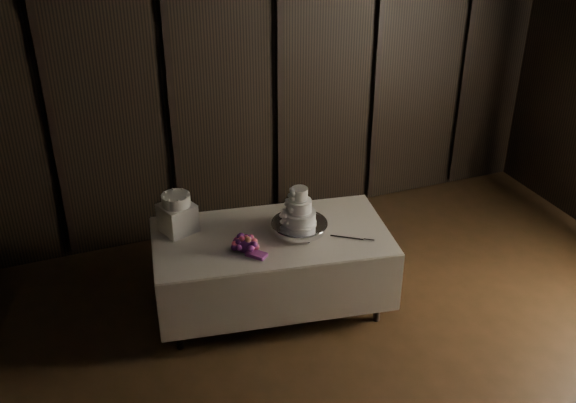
{
  "coord_description": "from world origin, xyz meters",
  "views": [
    {
      "loc": [
        -2.26,
        -2.58,
        3.75
      ],
      "look_at": [
        -0.49,
        1.98,
        1.05
      ],
      "focal_mm": 42.0,
      "sensor_mm": 36.0,
      "label": 1
    }
  ],
  "objects": [
    {
      "name": "bouquet",
      "position": [
        -0.91,
        1.84,
        0.82
      ],
      "size": [
        0.45,
        0.44,
        0.17
      ],
      "primitive_type": null,
      "rotation": [
        0.0,
        0.0,
        -0.85
      ],
      "color": "#EE507B",
      "rests_on": "display_table"
    },
    {
      "name": "wedding_cake",
      "position": [
        -0.43,
        1.92,
        0.98
      ],
      "size": [
        0.31,
        0.28,
        0.33
      ],
      "rotation": [
        0.0,
        0.0,
        0.09
      ],
      "color": "white",
      "rests_on": "cake_stand"
    },
    {
      "name": "small_cake",
      "position": [
        -1.35,
        2.33,
        1.06
      ],
      "size": [
        0.26,
        0.26,
        0.1
      ],
      "primitive_type": "cylinder",
      "rotation": [
        0.0,
        0.0,
        0.08
      ],
      "color": "white",
      "rests_on": "box_pedestal"
    },
    {
      "name": "cake_knife",
      "position": [
        -0.07,
        1.7,
        0.77
      ],
      "size": [
        0.32,
        0.23,
        0.01
      ],
      "primitive_type": "cube",
      "rotation": [
        0.0,
        0.0,
        -0.61
      ],
      "color": "silver",
      "rests_on": "display_table"
    },
    {
      "name": "box_pedestal",
      "position": [
        -1.35,
        2.33,
        0.89
      ],
      "size": [
        0.33,
        0.33,
        0.25
      ],
      "primitive_type": "cube",
      "rotation": [
        0.0,
        0.0,
        0.34
      ],
      "color": "white",
      "rests_on": "display_table"
    },
    {
      "name": "display_table",
      "position": [
        -0.64,
        1.98,
        0.42
      ],
      "size": [
        2.13,
        1.34,
        0.76
      ],
      "rotation": [
        0.0,
        0.0,
        -0.16
      ],
      "color": "silver",
      "rests_on": "ground"
    },
    {
      "name": "room",
      "position": [
        0.0,
        0.0,
        1.5
      ],
      "size": [
        6.08,
        7.08,
        3.08
      ],
      "color": "black",
      "rests_on": "ground"
    },
    {
      "name": "cake_stand",
      "position": [
        -0.4,
        1.93,
        0.81
      ],
      "size": [
        0.52,
        0.52,
        0.09
      ],
      "primitive_type": "cylinder",
      "rotation": [
        0.0,
        0.0,
        0.09
      ],
      "color": "silver",
      "rests_on": "display_table"
    }
  ]
}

